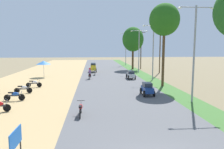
% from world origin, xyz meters
% --- Properties ---
extents(parked_motorbike_second, '(1.80, 0.54, 0.94)m').
position_xyz_m(parked_motorbike_second, '(-9.52, 12.13, 0.55)').
color(parked_motorbike_second, black).
rests_on(parked_motorbike_second, dirt_shoulder).
extents(parked_motorbike_third, '(1.80, 0.54, 0.94)m').
position_xyz_m(parked_motorbike_third, '(-9.73, 15.22, 0.55)').
color(parked_motorbike_third, black).
rests_on(parked_motorbike_third, dirt_shoulder).
extents(parked_motorbike_fourth, '(1.80, 0.54, 0.94)m').
position_xyz_m(parked_motorbike_fourth, '(-9.51, 18.48, 0.55)').
color(parked_motorbike_fourth, black).
rests_on(parked_motorbike_fourth, dirt_shoulder).
extents(street_signboard, '(0.06, 1.30, 1.50)m').
position_xyz_m(street_signboard, '(-5.73, 1.26, 1.11)').
color(street_signboard, '#262628').
rests_on(street_signboard, dirt_shoulder).
extents(vendor_umbrella, '(2.20, 2.20, 2.52)m').
position_xyz_m(vendor_umbrella, '(-10.27, 27.22, 2.31)').
color(vendor_umbrella, '#99999E').
rests_on(vendor_umbrella, dirt_shoulder).
extents(median_tree_second, '(3.51, 3.51, 9.68)m').
position_xyz_m(median_tree_second, '(5.68, 17.91, 7.82)').
color(median_tree_second, '#4C351E').
rests_on(median_tree_second, median_strip).
extents(median_tree_third, '(4.38, 4.38, 8.72)m').
position_xyz_m(median_tree_third, '(5.71, 37.56, 6.24)').
color(median_tree_third, '#4C351E').
rests_on(median_tree_third, median_strip).
extents(streetlamp_near, '(3.16, 0.20, 8.06)m').
position_xyz_m(streetlamp_near, '(5.80, 10.36, 4.69)').
color(streetlamp_near, gray).
rests_on(streetlamp_near, median_strip).
extents(streetlamp_mid, '(3.16, 0.20, 7.76)m').
position_xyz_m(streetlamp_mid, '(5.80, 22.71, 4.54)').
color(streetlamp_mid, gray).
rests_on(streetlamp_mid, median_strip).
extents(streetlamp_far, '(3.16, 0.20, 7.71)m').
position_xyz_m(streetlamp_far, '(5.80, 32.04, 4.51)').
color(streetlamp_far, gray).
rests_on(streetlamp_far, median_strip).
extents(streetlamp_farthest, '(3.16, 0.20, 8.18)m').
position_xyz_m(streetlamp_farthest, '(5.80, 47.76, 4.75)').
color(streetlamp_farthest, gray).
rests_on(streetlamp_farthest, median_strip).
extents(utility_pole_near, '(1.80, 0.20, 8.22)m').
position_xyz_m(utility_pole_near, '(7.60, 38.37, 4.30)').
color(utility_pole_near, brown).
rests_on(utility_pole_near, ground).
extents(utility_pole_far, '(1.80, 0.20, 9.50)m').
position_xyz_m(utility_pole_far, '(9.43, 31.07, 4.94)').
color(utility_pole_far, brown).
rests_on(utility_pole_far, ground).
extents(car_hatchback_blue, '(1.04, 2.00, 1.23)m').
position_xyz_m(car_hatchback_blue, '(2.57, 13.09, 0.75)').
color(car_hatchback_blue, navy).
rests_on(car_hatchback_blue, road_strip).
extents(car_sedan_silver, '(1.10, 2.26, 1.19)m').
position_xyz_m(car_sedan_silver, '(2.87, 23.88, 0.74)').
color(car_sedan_silver, '#B7BCC1').
rests_on(car_sedan_silver, road_strip).
extents(car_van_yellow, '(1.19, 2.41, 1.67)m').
position_xyz_m(car_van_yellow, '(-2.56, 33.03, 1.02)').
color(car_van_yellow, gold).
rests_on(car_van_yellow, road_strip).
extents(motorbike_ahead_second, '(0.54, 1.80, 0.94)m').
position_xyz_m(motorbike_ahead_second, '(-3.54, 7.40, 0.57)').
color(motorbike_ahead_second, black).
rests_on(motorbike_ahead_second, road_strip).
extents(motorbike_ahead_third, '(0.54, 1.80, 1.66)m').
position_xyz_m(motorbike_ahead_third, '(-3.10, 24.31, 0.86)').
color(motorbike_ahead_third, black).
rests_on(motorbike_ahead_third, road_strip).
extents(motorbike_ahead_fourth, '(0.54, 1.80, 0.94)m').
position_xyz_m(motorbike_ahead_fourth, '(-2.31, 28.67, 0.57)').
color(motorbike_ahead_fourth, black).
rests_on(motorbike_ahead_fourth, road_strip).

